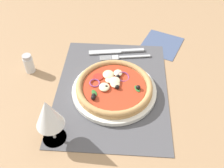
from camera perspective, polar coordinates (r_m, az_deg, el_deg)
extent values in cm
cube|color=#9E7A56|center=(83.30, 0.02, -1.68)|extent=(190.00, 140.00, 2.40)
cube|color=#4C4C51|center=(82.28, 0.02, -1.02)|extent=(45.44, 34.51, 0.40)
cylinder|color=silver|center=(80.53, 0.49, -1.42)|extent=(25.91, 25.91, 1.39)
cylinder|color=tan|center=(79.66, 0.49, -0.84)|extent=(23.32, 23.32, 1.00)
torus|color=tan|center=(79.03, 0.49, -0.41)|extent=(23.26, 23.26, 1.80)
cylinder|color=#B7381E|center=(79.18, 0.49, -0.52)|extent=(19.12, 19.12, 0.30)
ellipsoid|color=beige|center=(79.04, 0.69, 0.03)|extent=(3.21, 2.89, 0.96)
ellipsoid|color=beige|center=(80.36, -0.68, 0.89)|extent=(2.55, 2.30, 0.77)
ellipsoid|color=beige|center=(79.98, 0.61, 0.81)|extent=(3.78, 3.41, 1.14)
ellipsoid|color=beige|center=(78.08, -1.70, -0.66)|extent=(3.59, 3.23, 1.08)
ellipsoid|color=beige|center=(81.83, -0.81, 2.11)|extent=(3.90, 3.51, 1.17)
ellipsoid|color=beige|center=(82.47, 1.31, 2.41)|extent=(3.09, 2.78, 0.93)
sphere|color=black|center=(75.17, -4.10, -3.00)|extent=(1.40, 1.40, 1.40)
sphere|color=black|center=(81.15, 1.31, 1.66)|extent=(1.20, 1.20, 1.20)
sphere|color=black|center=(75.77, -4.01, -2.52)|extent=(1.33, 1.33, 1.33)
sphere|color=black|center=(77.99, -1.26, -0.66)|extent=(1.17, 1.17, 1.17)
sphere|color=black|center=(77.88, 1.16, -0.66)|extent=(1.34, 1.34, 1.34)
sphere|color=black|center=(78.13, 5.73, -0.74)|extent=(1.37, 1.37, 1.37)
torus|color=#8E3D75|center=(81.62, 2.48, 1.59)|extent=(4.06, 3.93, 1.84)
torus|color=#8E3D75|center=(79.79, -3.79, 0.22)|extent=(3.38, 3.37, 0.95)
cylinder|color=#A3281E|center=(81.16, 0.08, 1.23)|extent=(2.57, 2.57, 0.30)
cylinder|color=#A3281E|center=(81.72, -3.06, 1.54)|extent=(3.14, 3.14, 0.30)
cylinder|color=#A3281E|center=(79.94, 0.60, 0.35)|extent=(3.11, 3.11, 0.30)
ellipsoid|color=#2D6B28|center=(77.06, -3.90, -1.96)|extent=(3.13, 2.46, 0.30)
ellipsoid|color=#2D6B28|center=(78.42, 5.53, -1.01)|extent=(3.13, 2.49, 0.30)
cube|color=#B2B5BA|center=(93.38, 4.96, 5.99)|extent=(2.49, 11.17, 0.44)
cube|color=#B2B5BA|center=(92.65, 0.76, 5.80)|extent=(2.54, 2.81, 0.44)
cube|color=#B2B5BA|center=(93.15, -1.40, 6.05)|extent=(0.93, 4.32, 0.44)
cube|color=#B2B5BA|center=(92.69, -1.38, 5.82)|extent=(0.93, 4.32, 0.44)
cube|color=#B2B5BA|center=(92.24, -1.36, 5.58)|extent=(0.93, 4.32, 0.44)
cube|color=#B2B5BA|center=(91.78, -1.33, 5.34)|extent=(0.93, 4.32, 0.44)
cube|color=#B2B5BA|center=(95.88, 4.47, 7.33)|extent=(2.53, 8.50, 0.62)
cube|color=#B2B5BA|center=(95.05, -1.55, 7.00)|extent=(3.69, 11.77, 0.44)
cylinder|color=silver|center=(72.93, -12.35, -11.29)|extent=(6.40, 6.40, 0.40)
cylinder|color=silver|center=(70.32, -12.76, -9.87)|extent=(0.80, 0.80, 6.00)
cone|color=silver|center=(64.59, -13.79, -6.23)|extent=(7.20, 7.20, 8.50)
cone|color=red|center=(64.69, -13.77, -6.31)|extent=(6.34, 6.34, 7.43)
cube|color=#425175|center=(100.99, 10.67, 8.50)|extent=(19.10, 18.29, 0.36)
cylinder|color=silver|center=(90.78, -17.61, 4.03)|extent=(3.20, 3.20, 5.50)
cylinder|color=#ADADB2|center=(88.70, -18.09, 5.64)|extent=(2.88, 2.88, 1.20)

